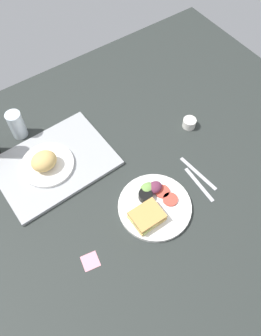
{
  "coord_description": "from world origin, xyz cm",
  "views": [
    {
      "loc": [
        -36.74,
        -52.87,
        111.93
      ],
      "look_at": [
        2.0,
        3.0,
        4.0
      ],
      "focal_mm": 35.48,
      "sensor_mm": 36.0,
      "label": 1
    }
  ],
  "objects_px": {
    "serving_tray": "(54,163)",
    "drinking_glass": "(17,125)",
    "fork": "(199,184)",
    "knife": "(198,173)",
    "sticky_note": "(90,261)",
    "bread_plate_near": "(46,163)",
    "espresso_cup": "(189,123)",
    "plate_with_salad": "(153,206)"
  },
  "relations": [
    {
      "from": "knife",
      "to": "plate_with_salad",
      "type": "bearing_deg",
      "value": 88.42
    },
    {
      "from": "serving_tray",
      "to": "drinking_glass",
      "type": "relative_size",
      "value": 3.61
    },
    {
      "from": "drinking_glass",
      "to": "knife",
      "type": "xyz_separation_m",
      "value": [
        0.49,
        -0.58,
        -0.06
      ]
    },
    {
      "from": "serving_tray",
      "to": "espresso_cup",
      "type": "height_order",
      "value": "espresso_cup"
    },
    {
      "from": "serving_tray",
      "to": "fork",
      "type": "distance_m",
      "value": 0.58
    },
    {
      "from": "bread_plate_near",
      "to": "plate_with_salad",
      "type": "distance_m",
      "value": 0.44
    },
    {
      "from": "bread_plate_near",
      "to": "espresso_cup",
      "type": "distance_m",
      "value": 0.62
    },
    {
      "from": "bread_plate_near",
      "to": "espresso_cup",
      "type": "xyz_separation_m",
      "value": [
        0.6,
        -0.15,
        -0.02
      ]
    },
    {
      "from": "espresso_cup",
      "to": "serving_tray",
      "type": "bearing_deg",
      "value": 164.88
    },
    {
      "from": "espresso_cup",
      "to": "knife",
      "type": "height_order",
      "value": "espresso_cup"
    },
    {
      "from": "drinking_glass",
      "to": "espresso_cup",
      "type": "distance_m",
      "value": 0.72
    },
    {
      "from": "drinking_glass",
      "to": "fork",
      "type": "distance_m",
      "value": 0.78
    },
    {
      "from": "espresso_cup",
      "to": "sticky_note",
      "type": "distance_m",
      "value": 0.71
    },
    {
      "from": "fork",
      "to": "knife",
      "type": "xyz_separation_m",
      "value": [
        0.03,
        0.04,
        0.0
      ]
    },
    {
      "from": "bread_plate_near",
      "to": "sticky_note",
      "type": "relative_size",
      "value": 3.71
    },
    {
      "from": "bread_plate_near",
      "to": "espresso_cup",
      "type": "relative_size",
      "value": 3.71
    },
    {
      "from": "fork",
      "to": "knife",
      "type": "relative_size",
      "value": 0.89
    },
    {
      "from": "plate_with_salad",
      "to": "sticky_note",
      "type": "height_order",
      "value": "plate_with_salad"
    },
    {
      "from": "plate_with_salad",
      "to": "bread_plate_near",
      "type": "bearing_deg",
      "value": 122.7
    },
    {
      "from": "espresso_cup",
      "to": "sticky_note",
      "type": "height_order",
      "value": "espresso_cup"
    },
    {
      "from": "knife",
      "to": "bread_plate_near",
      "type": "bearing_deg",
      "value": 47.7
    },
    {
      "from": "plate_with_salad",
      "to": "espresso_cup",
      "type": "relative_size",
      "value": 4.85
    },
    {
      "from": "bread_plate_near",
      "to": "fork",
      "type": "bearing_deg",
      "value": -41.69
    },
    {
      "from": "bread_plate_near",
      "to": "knife",
      "type": "distance_m",
      "value": 0.6
    },
    {
      "from": "drinking_glass",
      "to": "fork",
      "type": "xyz_separation_m",
      "value": [
        0.46,
        -0.62,
        -0.06
      ]
    },
    {
      "from": "fork",
      "to": "serving_tray",
      "type": "bearing_deg",
      "value": 49.11
    },
    {
      "from": "plate_with_salad",
      "to": "knife",
      "type": "bearing_deg",
      "value": 3.82
    },
    {
      "from": "bread_plate_near",
      "to": "knife",
      "type": "height_order",
      "value": "bread_plate_near"
    },
    {
      "from": "espresso_cup",
      "to": "knife",
      "type": "xyz_separation_m",
      "value": [
        -0.13,
        -0.21,
        -0.02
      ]
    },
    {
      "from": "plate_with_salad",
      "to": "knife",
      "type": "relative_size",
      "value": 1.43
    },
    {
      "from": "serving_tray",
      "to": "plate_with_salad",
      "type": "relative_size",
      "value": 1.66
    },
    {
      "from": "fork",
      "to": "bread_plate_near",
      "type": "bearing_deg",
      "value": 51.47
    },
    {
      "from": "plate_with_salad",
      "to": "serving_tray",
      "type": "bearing_deg",
      "value": 118.88
    },
    {
      "from": "espresso_cup",
      "to": "fork",
      "type": "relative_size",
      "value": 0.33
    },
    {
      "from": "espresso_cup",
      "to": "fork",
      "type": "bearing_deg",
      "value": -122.22
    },
    {
      "from": "espresso_cup",
      "to": "fork",
      "type": "xyz_separation_m",
      "value": [
        -0.16,
        -0.25,
        -0.02
      ]
    },
    {
      "from": "serving_tray",
      "to": "bread_plate_near",
      "type": "height_order",
      "value": "bread_plate_near"
    },
    {
      "from": "espresso_cup",
      "to": "sticky_note",
      "type": "relative_size",
      "value": 1.0
    },
    {
      "from": "knife",
      "to": "sticky_note",
      "type": "relative_size",
      "value": 3.39
    },
    {
      "from": "knife",
      "to": "sticky_note",
      "type": "xyz_separation_m",
      "value": [
        -0.53,
        -0.06,
        -0.0
      ]
    },
    {
      "from": "serving_tray",
      "to": "sticky_note",
      "type": "bearing_deg",
      "value": -101.48
    },
    {
      "from": "plate_with_salad",
      "to": "fork",
      "type": "xyz_separation_m",
      "value": [
        0.21,
        -0.02,
        -0.02
      ]
    }
  ]
}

